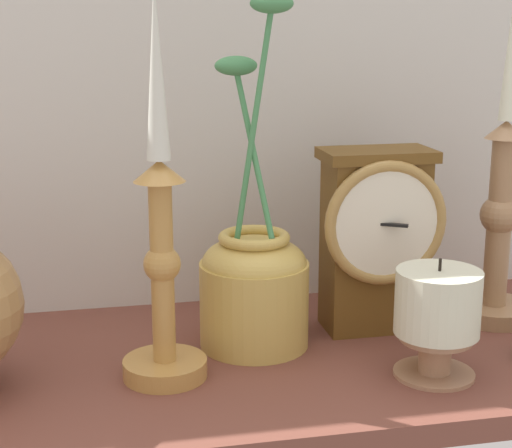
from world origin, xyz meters
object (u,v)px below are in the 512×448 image
candlestick_tall_center (162,250)px  candlestick_tall_left (499,219)px  brass_vase_jar (254,281)px  mantel_clock (376,237)px  pillar_candle_front (437,315)px

candlestick_tall_center → candlestick_tall_left: bearing=11.8°
candlestick_tall_center → brass_vase_jar: 13.24cm
mantel_clock → brass_vase_jar: bearing=-173.1°
pillar_candle_front → mantel_clock: bearing=97.2°
brass_vase_jar → pillar_candle_front: bearing=-35.9°
mantel_clock → candlestick_tall_left: candlestick_tall_left is taller
mantel_clock → pillar_candle_front: mantel_clock is taller
mantel_clock → candlestick_tall_center: (-24.19, -7.91, 2.12)cm
candlestick_tall_left → candlestick_tall_center: candlestick_tall_left is taller
mantel_clock → brass_vase_jar: brass_vase_jar is taller
candlestick_tall_left → pillar_candle_front: bearing=-134.8°
mantel_clock → pillar_candle_front: 13.86cm
mantel_clock → candlestick_tall_center: candlestick_tall_center is taller
mantel_clock → brass_vase_jar: size_ratio=0.56×
candlestick_tall_left → pillar_candle_front: candlestick_tall_left is taller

